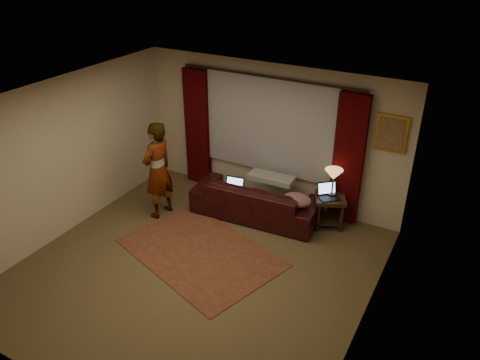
# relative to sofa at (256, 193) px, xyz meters

# --- Properties ---
(floor) EXTENTS (5.00, 5.00, 0.01)m
(floor) POSITION_rel_sofa_xyz_m (-0.10, -1.79, -0.46)
(floor) COLOR brown
(floor) RESTS_ON ground
(ceiling) EXTENTS (5.00, 5.00, 0.02)m
(ceiling) POSITION_rel_sofa_xyz_m (-0.10, -1.79, 2.14)
(ceiling) COLOR silver
(ceiling) RESTS_ON ground
(wall_back) EXTENTS (5.00, 0.02, 2.60)m
(wall_back) POSITION_rel_sofa_xyz_m (-0.10, 0.71, 0.84)
(wall_back) COLOR #C1B497
(wall_back) RESTS_ON ground
(wall_front) EXTENTS (5.00, 0.02, 2.60)m
(wall_front) POSITION_rel_sofa_xyz_m (-0.10, -4.29, 0.84)
(wall_front) COLOR #C1B497
(wall_front) RESTS_ON ground
(wall_left) EXTENTS (0.02, 5.00, 2.60)m
(wall_left) POSITION_rel_sofa_xyz_m (-2.60, -1.79, 0.84)
(wall_left) COLOR #C1B497
(wall_left) RESTS_ON ground
(wall_right) EXTENTS (0.02, 5.00, 2.60)m
(wall_right) POSITION_rel_sofa_xyz_m (2.40, -1.79, 0.84)
(wall_right) COLOR #C1B497
(wall_right) RESTS_ON ground
(sheer_curtain) EXTENTS (2.50, 0.05, 1.80)m
(sheer_curtain) POSITION_rel_sofa_xyz_m (-0.10, 0.65, 1.04)
(sheer_curtain) COLOR #929299
(sheer_curtain) RESTS_ON wall_back
(drape_left) EXTENTS (0.50, 0.14, 2.30)m
(drape_left) POSITION_rel_sofa_xyz_m (-1.60, 0.60, 0.72)
(drape_left) COLOR #330204
(drape_left) RESTS_ON floor
(drape_right) EXTENTS (0.50, 0.14, 2.30)m
(drape_right) POSITION_rel_sofa_xyz_m (1.40, 0.60, 0.72)
(drape_right) COLOR #330204
(drape_right) RESTS_ON floor
(curtain_rod) EXTENTS (0.04, 0.04, 3.40)m
(curtain_rod) POSITION_rel_sofa_xyz_m (-0.10, 0.60, 1.92)
(curtain_rod) COLOR black
(curtain_rod) RESTS_ON wall_back
(picture_frame) EXTENTS (0.50, 0.04, 0.60)m
(picture_frame) POSITION_rel_sofa_xyz_m (2.00, 0.68, 1.29)
(picture_frame) COLOR #BF8930
(picture_frame) RESTS_ON wall_back
(sofa) EXTENTS (2.32, 1.13, 0.91)m
(sofa) POSITION_rel_sofa_xyz_m (0.00, 0.00, 0.00)
(sofa) COLOR black
(sofa) RESTS_ON floor
(throw_blanket) EXTENTS (0.83, 0.36, 0.10)m
(throw_blanket) POSITION_rel_sofa_xyz_m (0.15, 0.29, 0.46)
(throw_blanket) COLOR gray
(throw_blanket) RESTS_ON sofa
(clothing_pile) EXTENTS (0.51, 0.40, 0.21)m
(clothing_pile) POSITION_rel_sofa_xyz_m (0.79, -0.04, 0.10)
(clothing_pile) COLOR #7D525B
(clothing_pile) RESTS_ON sofa
(laptop_sofa) EXTENTS (0.39, 0.42, 0.24)m
(laptop_sofa) POSITION_rel_sofa_xyz_m (-0.37, -0.17, 0.12)
(laptop_sofa) COLOR black
(laptop_sofa) RESTS_ON sofa
(area_rug) EXTENTS (2.88, 2.35, 0.01)m
(area_rug) POSITION_rel_sofa_xyz_m (-0.27, -1.42, -0.45)
(area_rug) COLOR brown
(area_rug) RESTS_ON floor
(end_table) EXTENTS (0.66, 0.66, 0.58)m
(end_table) POSITION_rel_sofa_xyz_m (1.25, 0.33, -0.17)
(end_table) COLOR black
(end_table) RESTS_ON floor
(tiffany_lamp) EXTENTS (0.37, 0.37, 0.49)m
(tiffany_lamp) POSITION_rel_sofa_xyz_m (1.25, 0.38, 0.36)
(tiffany_lamp) COLOR #A48043
(tiffany_lamp) RESTS_ON end_table
(laptop_table) EXTENTS (0.49, 0.50, 0.24)m
(laptop_table) POSITION_rel_sofa_xyz_m (1.24, 0.26, 0.24)
(laptop_table) COLOR black
(laptop_table) RESTS_ON end_table
(person) EXTENTS (0.57, 0.57, 1.76)m
(person) POSITION_rel_sofa_xyz_m (-1.52, -0.78, 0.43)
(person) COLOR gray
(person) RESTS_ON floor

